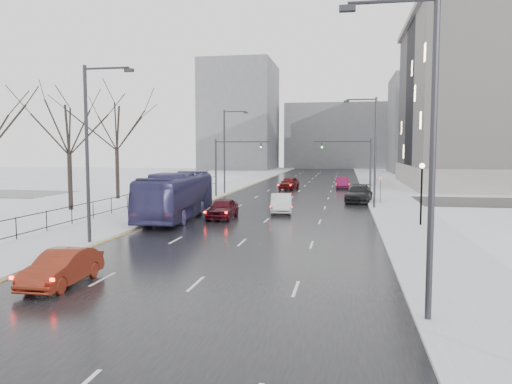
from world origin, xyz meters
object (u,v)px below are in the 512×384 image
Objects in this scene: tree_park_e at (118,200)px; streetlight_l_near at (91,145)px; mast_signal_left at (225,161)px; sedan_center_far at (289,183)px; lamppost_r_mid at (422,185)px; no_uturn_sign at (381,181)px; streetlight_r_mid at (373,147)px; sedan_center_near at (223,208)px; streetlight_r_near at (425,142)px; sedan_right_near at (281,203)px; sedan_right_far at (359,194)px; mast_signal_right at (360,161)px; bus at (177,196)px; streetlight_l_far at (226,147)px; sedan_left_near at (62,268)px; tree_park_d at (71,211)px; sedan_right_distant at (342,183)px.

streetlight_l_near is (10.03, -24.00, 5.62)m from tree_park_e.
mast_signal_left reaches higher than sedan_center_far.
no_uturn_sign is at bearing 97.33° from lamppost_r_mid.
streetlight_r_mid is 2.18× the size of sedan_center_near.
streetlight_r_near is 27.33m from sedan_right_near.
sedan_right_far is (14.53, -2.34, -3.21)m from mast_signal_left.
no_uturn_sign is at bearing -13.60° from mast_signal_left.
sedan_right_near is at bearing -119.22° from mast_signal_right.
streetlight_r_near is 0.78× the size of bus.
streetlight_l_far reaches higher than mast_signal_left.
sedan_left_near is at bearing -110.48° from sedan_right_near.
sedan_right_near is at bearing 106.55° from streetlight_r_near.
mast_signal_left is at bearing 93.20° from sedan_left_near.
mast_signal_left is at bearing 180.00° from mast_signal_right.
sedan_center_near is at bearing -10.05° from tree_park_d.
streetlight_r_mid reaches higher than tree_park_d.
sedan_right_distant is (13.58, 43.16, -4.79)m from streetlight_l_near.
tree_park_e is 19.34m from sedan_center_near.
sedan_right_far reaches higher than sedan_right_distant.
streetlight_r_mid is 10.73m from lamppost_r_mid.
streetlight_r_mid is 2.06× the size of sedan_right_near.
sedan_center_far is at bearing 87.72° from sedan_right_near.
bus is at bearing 95.32° from sedan_left_near.
sedan_center_near is 17.77m from sedan_right_far.
sedan_left_near is 35.92m from sedan_right_far.
tree_park_d reaches higher than no_uturn_sign.
lamppost_r_mid is at bearing -82.67° from no_uturn_sign.
sedan_center_far is (-12.59, 30.28, -2.07)m from lamppost_r_mid.
sedan_center_near is (-10.83, -16.53, -3.28)m from mast_signal_right.
sedan_right_far is (14.20, 14.81, -0.92)m from bus.
tree_park_d is 2.57× the size of sedan_right_near.
streetlight_l_near is 2.08× the size of sedan_right_distant.
tree_park_d is at bearing -113.69° from sedan_center_far.
streetlight_l_far reaches higher than sedan_right_far.
lamppost_r_mid is 25.71m from mast_signal_left.
sedan_right_near is at bearing -23.69° from tree_park_e.
sedan_center_near is at bearing 118.52° from streetlight_r_near.
sedan_center_near is at bearing -139.91° from sedan_right_near.
streetlight_l_near is at bearing -91.72° from mast_signal_left.
mast_signal_left is 1.41× the size of sedan_center_near.
no_uturn_sign is at bearing 65.64° from sedan_left_near.
streetlight_l_near is 3.70× the size of no_uturn_sign.
sedan_left_near is at bearing -86.55° from mast_signal_left.
sedan_center_far reaches higher than sedan_right_near.
sedan_center_far is (16.21, 26.28, 0.88)m from tree_park_d.
tree_park_d reaches higher than lamppost_r_mid.
bus is (10.80, -3.16, 1.82)m from tree_park_d.
sedan_right_far is at bearing 69.64° from sedan_left_near.
streetlight_r_near is 41.06m from mast_signal_left.
no_uturn_sign is at bearing -24.73° from streetlight_l_far.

